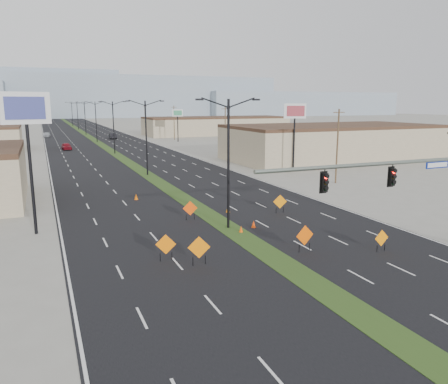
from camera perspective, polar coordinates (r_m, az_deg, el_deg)
name	(u,v)px	position (r m, az deg, el deg)	size (l,w,h in m)	color
ground	(316,285)	(24.68, 11.88, -11.86)	(600.00, 600.00, 0.00)	gray
road_surface	(95,141)	(119.62, -16.46, 6.43)	(25.00, 400.00, 0.02)	black
median_strip	(95,141)	(119.62, -16.46, 6.43)	(2.00, 400.00, 0.04)	#2F481A
building_se_near	(332,143)	(79.39, 13.89, 6.20)	(36.00, 18.00, 5.50)	tan
building_se_far	(216,126)	(138.49, -1.04, 8.57)	(44.00, 16.00, 5.00)	tan
mesa_center	(119,97)	(322.93, -13.56, 12.00)	(220.00, 50.00, 28.00)	#899AAA
mesa_east	(297,104)	(363.97, 9.50, 11.29)	(160.00, 50.00, 18.00)	#899AAA
mesa_backdrop	(10,94)	(338.98, -26.14, 11.47)	(140.00, 50.00, 32.00)	#899AAA
signal_mast	(414,182)	(30.25, 23.57, 1.24)	(16.30, 0.60, 8.00)	slate
streetlight_0	(228,160)	(33.49, 0.58, 4.20)	(5.15, 0.24, 10.02)	black
streetlight_1	(146,135)	(60.11, -10.13, 7.29)	(5.15, 0.24, 10.02)	black
streetlight_2	(114,126)	(87.60, -14.23, 8.40)	(5.15, 0.24, 10.02)	black
streetlight_3	(96,120)	(115.33, -16.38, 8.97)	(5.15, 0.24, 10.02)	black
streetlight_4	(85,117)	(143.17, -17.70, 9.30)	(5.15, 0.24, 10.02)	black
streetlight_5	(78,115)	(171.06, -18.59, 9.53)	(5.15, 0.24, 10.02)	black
streetlight_6	(72,113)	(198.98, -19.23, 9.69)	(5.15, 0.24, 10.02)	black
utility_pole_0	(337,145)	(54.92, 14.59, 5.93)	(1.60, 0.20, 9.00)	#4C3823
utility_pole_1	(225,129)	(85.36, 0.16, 8.18)	(1.60, 0.20, 9.00)	#4C3823
utility_pole_2	(174,122)	(118.35, -6.53, 9.05)	(1.60, 0.20, 9.00)	#4C3823
utility_pole_3	(145,118)	(152.24, -10.29, 9.48)	(1.60, 0.20, 9.00)	#4C3823
car_left	(66,146)	(98.15, -19.88, 5.63)	(1.72, 4.28, 1.46)	maroon
car_mid	(113,136)	(124.44, -14.32, 7.08)	(1.62, 4.66, 1.53)	black
car_far	(47,135)	(137.43, -22.17, 6.93)	(1.81, 4.44, 1.29)	#ABAFB5
construction_sign_0	(166,245)	(27.60, -7.61, -6.91)	(1.23, 0.44, 1.71)	orange
construction_sign_1	(199,248)	(26.64, -3.28, -7.34)	(1.34, 0.39, 1.83)	orange
construction_sign_2	(190,209)	(36.81, -4.45, -2.21)	(1.22, 0.26, 1.64)	#F44705
construction_sign_3	(305,236)	(29.41, 10.51, -5.70)	(1.37, 0.16, 1.83)	#EF5705
construction_sign_4	(382,239)	(30.89, 19.88, -5.78)	(1.11, 0.06, 1.48)	orange
construction_sign_5	(280,202)	(39.37, 7.33, -1.34)	(1.22, 0.36, 1.67)	orange
cone_0	(254,224)	(34.69, 3.88, -4.22)	(0.35, 0.35, 0.58)	#F23D05
cone_1	(241,229)	(33.34, 2.24, -4.89)	(0.33, 0.33, 0.54)	#E54C04
cone_2	(228,209)	(39.38, 0.51, -2.25)	(0.37, 0.37, 0.61)	orange
cone_3	(136,197)	(45.36, -11.41, -0.60)	(0.40, 0.40, 0.66)	#D75704
pole_sign_west	(26,118)	(34.73, -24.44, 8.75)	(3.40, 1.17, 10.49)	black
pole_sign_east_near	(295,116)	(63.86, 9.23, 9.76)	(3.01, 1.61, 9.63)	black
pole_sign_east_far	(178,116)	(112.40, -6.08, 9.88)	(2.67, 0.84, 8.12)	black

